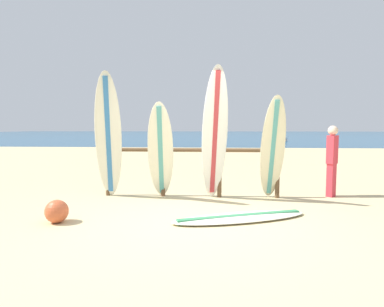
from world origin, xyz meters
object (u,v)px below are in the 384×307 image
surfboard_lying_on_sand (240,217)px  beachgoer_standing (332,158)px  surfboard_leaning_left (161,152)px  beach_ball (57,211)px  surfboard_rack (191,162)px  surfboard_leaning_center_left (215,135)px  surfboard_leaning_center (273,149)px  surfboard_leaning_far_left (108,136)px  small_boat_offshore (278,139)px

surfboard_lying_on_sand → beachgoer_standing: 2.85m
surfboard_leaning_left → beach_ball: (-1.34, -1.62, -0.79)m
surfboard_rack → surfboard_leaning_center_left: surfboard_leaning_center_left is taller
surfboard_leaning_center → surfboard_leaning_center_left: bearing=179.7°
surfboard_leaning_center_left → surfboard_leaning_far_left: bearing=179.0°
surfboard_lying_on_sand → surfboard_leaning_center_left: bearing=107.4°
surfboard_leaning_center → small_boat_offshore: (5.27, 26.73, -0.77)m
surfboard_leaning_far_left → beach_ball: 2.07m
surfboard_leaning_center → surfboard_lying_on_sand: size_ratio=0.88×
surfboard_rack → surfboard_leaning_left: bearing=-145.9°
surfboard_lying_on_sand → small_boat_offshore: 28.68m
surfboard_leaning_center → beach_ball: 4.01m
surfboard_leaning_left → surfboard_lying_on_sand: 2.15m
beachgoer_standing → small_boat_offshore: 26.51m
beach_ball → surfboard_leaning_center: bearing=25.5°
surfboard_leaning_center → beachgoer_standing: 1.43m
small_boat_offshore → surfboard_leaning_center_left: bearing=-103.5°
surfboard_leaning_center_left → beach_ball: 3.16m
surfboard_leaning_left → beach_ball: size_ratio=5.50×
surfboard_lying_on_sand → surfboard_leaning_left: bearing=140.0°
surfboard_lying_on_sand → beach_ball: beach_ball is taller
surfboard_rack → beach_ball: bearing=-133.7°
surfboard_leaning_far_left → beachgoer_standing: bearing=5.9°
surfboard_lying_on_sand → small_boat_offshore: (5.99, 28.05, 0.22)m
surfboard_leaning_left → beach_ball: surfboard_leaning_left is taller
surfboard_lying_on_sand → beachgoer_standing: size_ratio=1.56×
surfboard_leaning_center_left → beach_ball: surfboard_leaning_center_left is taller
surfboard_rack → beach_ball: 2.83m
surfboard_leaning_far_left → surfboard_leaning_left: bearing=-5.9°
surfboard_rack → surfboard_lying_on_sand: bearing=-61.0°
surfboard_rack → surfboard_leaning_center: 1.68m
surfboard_rack → beachgoer_standing: (2.94, 0.20, 0.09)m
surfboard_leaning_left → surfboard_leaning_center_left: surfboard_leaning_center_left is taller
surfboard_leaning_center_left → surfboard_leaning_left: bearing=-175.9°
surfboard_rack → surfboard_lying_on_sand: surfboard_rack is taller
surfboard_leaning_left → surfboard_leaning_center_left: 1.12m
surfboard_leaning_far_left → beach_ball: (-0.25, -1.73, -1.10)m
surfboard_rack → beach_ball: size_ratio=10.39×
surfboard_leaning_far_left → beachgoer_standing: (4.60, 0.48, -0.46)m
surfboard_leaning_far_left → surfboard_leaning_center_left: bearing=-1.0°
surfboard_leaning_center_left → beachgoer_standing: size_ratio=1.76×
surfboard_rack → surfboard_lying_on_sand: size_ratio=1.58×
surfboard_rack → surfboard_leaning_left: size_ratio=1.89×
surfboard_rack → surfboard_leaning_far_left: size_ratio=1.44×
small_boat_offshore → beach_ball: (-8.81, -28.42, -0.08)m
surfboard_leaning_far_left → surfboard_lying_on_sand: bearing=-27.8°
surfboard_leaning_left → surfboard_leaning_center_left: (1.07, 0.08, 0.34)m
surfboard_leaning_left → surfboard_lying_on_sand: bearing=-40.0°
surfboard_rack → surfboard_leaning_center_left: (0.49, -0.31, 0.58)m
surfboard_leaning_center_left → small_boat_offshore: (6.40, 26.73, -1.06)m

